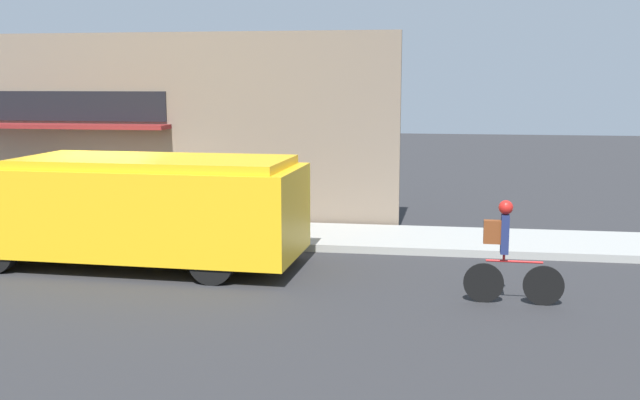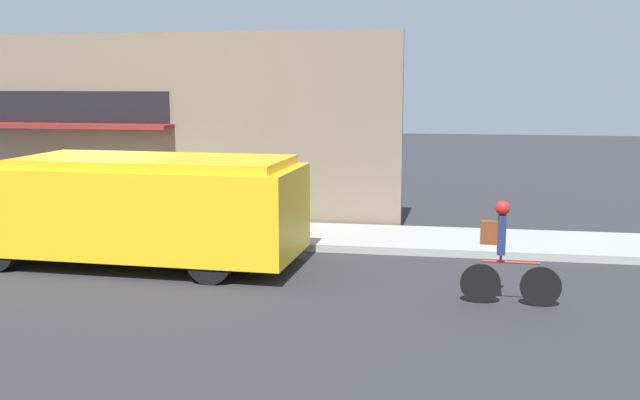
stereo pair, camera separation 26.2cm
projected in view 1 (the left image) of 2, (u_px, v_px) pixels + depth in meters
name	position (u px, v px, depth m)	size (l,w,h in m)	color
ground_plane	(105.00, 245.00, 15.77)	(70.00, 70.00, 0.00)	#2B2B2D
sidewalk	(127.00, 230.00, 16.90)	(28.00, 2.34, 0.15)	#999993
storefront	(143.00, 129.00, 17.89)	(12.10, 0.86, 4.54)	#756656
school_bus	(139.00, 208.00, 13.83)	(6.68, 2.91, 2.03)	yellow
cyclist	(506.00, 252.00, 11.48)	(1.52, 0.22, 1.62)	black
trash_bin	(254.00, 213.00, 16.26)	(0.50, 0.50, 0.85)	slate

